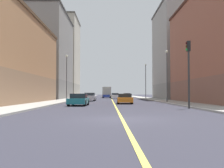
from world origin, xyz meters
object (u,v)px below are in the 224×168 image
street_lamp_left_far (146,78)px  car_silver (90,97)px  street_lamp_right_near (67,73)px  box_truck (107,92)px  building_left_mid (183,53)px  building_right_distant (60,58)px  car_teal (79,100)px  car_white (115,96)px  building_right_midblock (43,56)px  car_blue (107,96)px  traffic_light_left_near (188,65)px  street_lamp_left_near (167,71)px  car_orange (125,99)px  car_red (127,96)px

street_lamp_left_far → car_silver: (-11.14, -12.08, -3.97)m
street_lamp_right_near → box_truck: 31.50m
building_left_mid → building_right_distant: (-31.06, 22.88, 2.01)m
car_teal → box_truck: 44.02m
box_truck → car_silver: bearing=-95.6°
car_white → car_teal: car_white is taller
street_lamp_left_far → building_right_midblock: bearing=172.2°
building_right_distant → car_blue: size_ratio=5.27×
traffic_light_left_near → box_truck: 49.95m
building_right_midblock → street_lamp_left_near: building_right_midblock is taller
car_orange → box_truck: size_ratio=0.69×
building_right_midblock → street_lamp_right_near: (8.24, -18.14, -5.12)m
car_white → car_red: (2.91, 1.84, -0.01)m
car_teal → building_right_distant: bearing=102.8°
street_lamp_left_far → car_blue: street_lamp_left_far is taller
car_white → box_truck: 10.14m
street_lamp_left_far → box_truck: (-8.44, 15.73, -3.06)m
street_lamp_right_near → car_red: bearing=64.0°
car_white → car_red: size_ratio=0.95×
traffic_light_left_near → car_red: traffic_light_left_near is taller
building_right_distant → car_teal: building_right_distant is taller
building_right_midblock → street_lamp_left_near: (22.82, -23.69, -5.21)m
box_truck → car_teal: bearing=-93.6°
building_right_distant → car_red: size_ratio=5.74×
building_right_midblock → building_right_distant: 20.03m
street_lamp_left_near → street_lamp_left_far: size_ratio=0.94×
building_right_distant → street_lamp_right_near: 39.61m
street_lamp_right_near → street_lamp_left_far: bearing=45.9°
building_right_midblock → car_silver: bearing=-52.4°
car_silver → car_orange: (5.22, -10.86, -0.05)m
car_orange → car_blue: bearing=94.0°
street_lamp_right_near → building_right_distant: bearing=102.2°
car_orange → car_red: size_ratio=1.12×
street_lamp_left_near → box_truck: size_ratio=1.05×
building_left_mid → building_right_midblock: bearing=174.5°
car_silver → car_orange: car_silver is taller
building_right_distant → car_red: (19.31, -15.32, -11.29)m
street_lamp_left_near → street_lamp_right_near: 15.60m
car_silver → street_lamp_left_near: bearing=-37.3°
building_right_distant → car_orange: bearing=-69.8°
box_truck → building_left_mid: bearing=-43.1°
street_lamp_right_near → car_blue: 30.28m
car_blue → car_silver: (-2.62, -26.46, 0.03)m
building_right_distant → car_white: (16.40, -17.16, -11.28)m
street_lamp_left_near → building_right_distant: bearing=117.6°
building_right_distant → car_white: size_ratio=6.02×
street_lamp_left_near → car_orange: size_ratio=1.51×
street_lamp_left_near → car_white: bearing=103.7°
building_left_mid → building_right_distant: building_right_distant is taller
traffic_light_left_near → street_lamp_right_near: (-13.57, 18.59, 0.69)m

